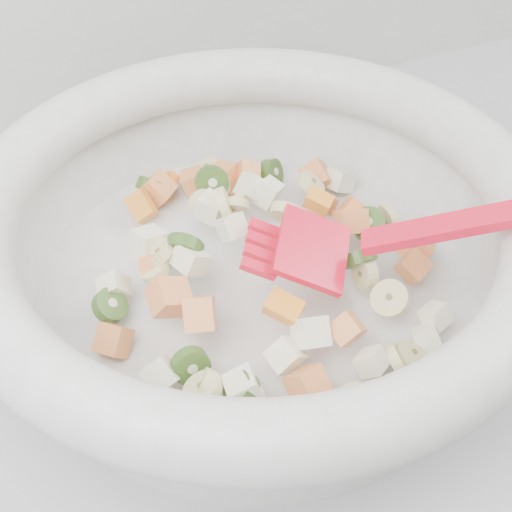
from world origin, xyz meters
name	(u,v)px	position (x,y,z in m)	size (l,w,h in m)	color
mixing_bowl	(256,240)	(0.12, 1.46, 0.96)	(0.44, 0.42, 0.15)	#B9B9B7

